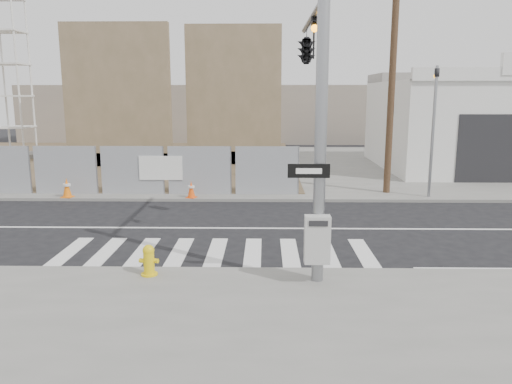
{
  "coord_description": "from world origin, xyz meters",
  "views": [
    {
      "loc": [
        1.32,
        -15.43,
        4.21
      ],
      "look_at": [
        1.06,
        -1.08,
        1.4
      ],
      "focal_mm": 35.0,
      "sensor_mm": 36.0,
      "label": 1
    }
  ],
  "objects_px": {
    "crane_tower": "(5,16)",
    "traffic_cone_c": "(67,188)",
    "auto_shop": "(491,125)",
    "signal_pole": "(310,72)",
    "traffic_cone_d": "(191,189)",
    "fire_hydrant": "(149,260)"
  },
  "relations": [
    {
      "from": "traffic_cone_c",
      "to": "traffic_cone_d",
      "type": "distance_m",
      "value": 5.04
    },
    {
      "from": "crane_tower",
      "to": "traffic_cone_d",
      "type": "bearing_deg",
      "value": -43.74
    },
    {
      "from": "auto_shop",
      "to": "traffic_cone_c",
      "type": "relative_size",
      "value": 15.13
    },
    {
      "from": "traffic_cone_c",
      "to": "crane_tower",
      "type": "bearing_deg",
      "value": 123.05
    },
    {
      "from": "fire_hydrant",
      "to": "traffic_cone_c",
      "type": "relative_size",
      "value": 0.91
    },
    {
      "from": "auto_shop",
      "to": "traffic_cone_d",
      "type": "xyz_separation_m",
      "value": [
        -15.64,
        -8.75,
        -2.08
      ]
    },
    {
      "from": "signal_pole",
      "to": "fire_hydrant",
      "type": "height_order",
      "value": "signal_pole"
    },
    {
      "from": "crane_tower",
      "to": "traffic_cone_c",
      "type": "xyz_separation_m",
      "value": [
        8.31,
        -12.78,
        -8.52
      ]
    },
    {
      "from": "signal_pole",
      "to": "auto_shop",
      "type": "relative_size",
      "value": 0.58
    },
    {
      "from": "crane_tower",
      "to": "auto_shop",
      "type": "distance_m",
      "value": 29.99
    },
    {
      "from": "traffic_cone_c",
      "to": "traffic_cone_d",
      "type": "bearing_deg",
      "value": 0.0
    },
    {
      "from": "fire_hydrant",
      "to": "traffic_cone_c",
      "type": "distance_m",
      "value": 10.27
    },
    {
      "from": "traffic_cone_d",
      "to": "fire_hydrant",
      "type": "bearing_deg",
      "value": -88.03
    },
    {
      "from": "traffic_cone_c",
      "to": "signal_pole",
      "type": "bearing_deg",
      "value": -34.31
    },
    {
      "from": "auto_shop",
      "to": "traffic_cone_c",
      "type": "distance_m",
      "value": 22.55
    },
    {
      "from": "signal_pole",
      "to": "traffic_cone_c",
      "type": "xyz_separation_m",
      "value": [
        -9.18,
        6.27,
        -4.27
      ]
    },
    {
      "from": "crane_tower",
      "to": "signal_pole",
      "type": "bearing_deg",
      "value": -47.43
    },
    {
      "from": "traffic_cone_c",
      "to": "traffic_cone_d",
      "type": "xyz_separation_m",
      "value": [
        5.04,
        0.0,
        -0.05
      ]
    },
    {
      "from": "fire_hydrant",
      "to": "traffic_cone_d",
      "type": "relative_size",
      "value": 1.04
    },
    {
      "from": "crane_tower",
      "to": "auto_shop",
      "type": "relative_size",
      "value": 1.51
    },
    {
      "from": "auto_shop",
      "to": "traffic_cone_d",
      "type": "height_order",
      "value": "auto_shop"
    },
    {
      "from": "auto_shop",
      "to": "fire_hydrant",
      "type": "xyz_separation_m",
      "value": [
        -15.34,
        -17.52,
        -2.06
      ]
    }
  ]
}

